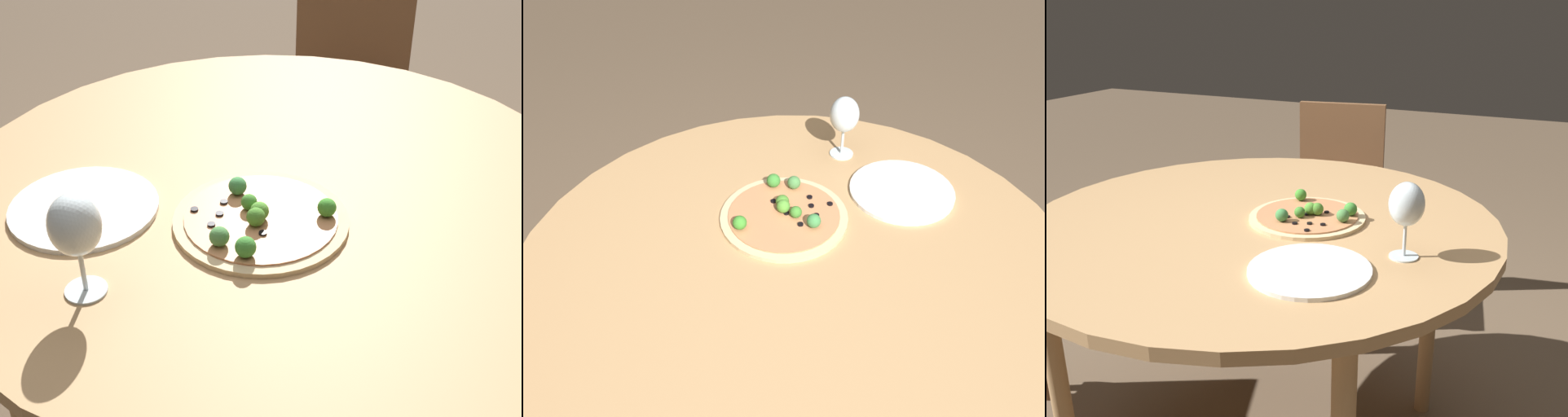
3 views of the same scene
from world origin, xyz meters
TOP-DOWN VIEW (x-y plane):
  - dining_table at (0.00, 0.00)m, footprint 1.26×1.26m
  - chair_2 at (0.33, -1.00)m, footprint 0.51×0.51m
  - pizza at (-0.04, 0.12)m, footprint 0.31×0.31m
  - wine_glass at (0.09, 0.42)m, footprint 0.08×0.08m
  - plate_near at (0.25, 0.25)m, footprint 0.27×0.27m

SIDE VIEW (x-z plane):
  - chair_2 at x=0.33m, z-range 0.02..0.92m
  - dining_table at x=0.00m, z-range 0.32..1.09m
  - plate_near at x=0.25m, z-range 0.77..0.78m
  - pizza at x=-0.04m, z-range 0.76..0.81m
  - wine_glass at x=0.09m, z-range 0.81..0.98m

